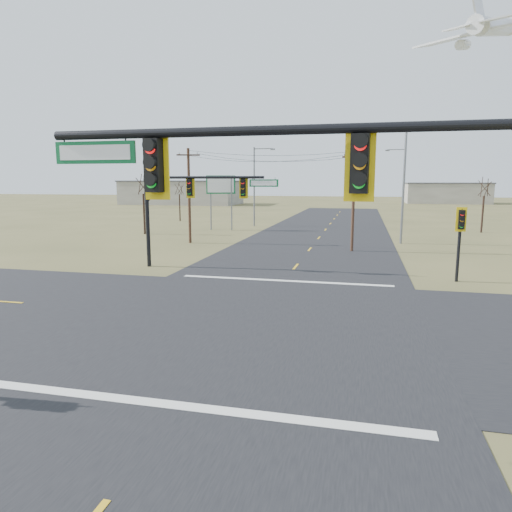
{
  "coord_description": "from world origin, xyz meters",
  "views": [
    {
      "loc": [
        4.22,
        -17.45,
        5.58
      ],
      "look_at": [
        -0.12,
        1.0,
        2.48
      ],
      "focal_mm": 32.0,
      "sensor_mm": 36.0,
      "label": 1
    }
  ],
  "objects_px": {
    "utility_pole_far": "(189,194)",
    "highway_sign": "(221,192)",
    "mast_arm_far": "(192,196)",
    "bare_tree_b": "(179,188)",
    "bare_tree_c": "(485,187)",
    "streetlight_c": "(256,182)",
    "mast_arm_near": "(375,204)",
    "utility_pole_near": "(353,198)",
    "bare_tree_a": "(143,184)",
    "streetlight_b": "(403,181)",
    "streetlight_a": "(401,178)",
    "pedestal_signal_ne": "(461,227)"
  },
  "relations": [
    {
      "from": "streetlight_c",
      "to": "utility_pole_far",
      "type": "bearing_deg",
      "value": -94.98
    },
    {
      "from": "utility_pole_near",
      "to": "highway_sign",
      "type": "height_order",
      "value": "utility_pole_near"
    },
    {
      "from": "utility_pole_far",
      "to": "streetlight_a",
      "type": "bearing_deg",
      "value": 12.13
    },
    {
      "from": "utility_pole_far",
      "to": "mast_arm_far",
      "type": "bearing_deg",
      "value": -67.6
    },
    {
      "from": "mast_arm_far",
      "to": "bare_tree_a",
      "type": "height_order",
      "value": "bare_tree_a"
    },
    {
      "from": "pedestal_signal_ne",
      "to": "bare_tree_b",
      "type": "distance_m",
      "value": 45.59
    },
    {
      "from": "pedestal_signal_ne",
      "to": "bare_tree_c",
      "type": "xyz_separation_m",
      "value": [
        7.54,
        27.67,
        1.94
      ]
    },
    {
      "from": "streetlight_b",
      "to": "mast_arm_far",
      "type": "bearing_deg",
      "value": -124.24
    },
    {
      "from": "streetlight_c",
      "to": "bare_tree_a",
      "type": "height_order",
      "value": "streetlight_c"
    },
    {
      "from": "bare_tree_a",
      "to": "bare_tree_b",
      "type": "xyz_separation_m",
      "value": [
        -2.56,
        15.91,
        -0.64
      ]
    },
    {
      "from": "mast_arm_near",
      "to": "bare_tree_a",
      "type": "xyz_separation_m",
      "value": [
        -23.02,
        36.23,
        0.13
      ]
    },
    {
      "from": "pedestal_signal_ne",
      "to": "highway_sign",
      "type": "distance_m",
      "value": 31.79
    },
    {
      "from": "bare_tree_c",
      "to": "streetlight_c",
      "type": "bearing_deg",
      "value": 176.66
    },
    {
      "from": "utility_pole_near",
      "to": "bare_tree_c",
      "type": "bearing_deg",
      "value": 51.77
    },
    {
      "from": "mast_arm_near",
      "to": "streetlight_a",
      "type": "distance_m",
      "value": 34.71
    },
    {
      "from": "utility_pole_far",
      "to": "bare_tree_b",
      "type": "xyz_separation_m",
      "value": [
        -9.97,
        21.57,
        0.21
      ]
    },
    {
      "from": "bare_tree_a",
      "to": "highway_sign",
      "type": "bearing_deg",
      "value": 40.3
    },
    {
      "from": "bare_tree_c",
      "to": "streetlight_b",
      "type": "bearing_deg",
      "value": 123.92
    },
    {
      "from": "bare_tree_a",
      "to": "bare_tree_c",
      "type": "bearing_deg",
      "value": 15.47
    },
    {
      "from": "utility_pole_far",
      "to": "bare_tree_c",
      "type": "xyz_separation_m",
      "value": [
        28.22,
        15.52,
        0.58
      ]
    },
    {
      "from": "utility_pole_far",
      "to": "streetlight_c",
      "type": "distance_m",
      "value": 17.21
    },
    {
      "from": "utility_pole_near",
      "to": "streetlight_c",
      "type": "height_order",
      "value": "streetlight_c"
    },
    {
      "from": "mast_arm_far",
      "to": "bare_tree_c",
      "type": "height_order",
      "value": "mast_arm_far"
    },
    {
      "from": "streetlight_c",
      "to": "bare_tree_c",
      "type": "xyz_separation_m",
      "value": [
        26.03,
        -1.52,
        -0.45
      ]
    },
    {
      "from": "utility_pole_far",
      "to": "streetlight_c",
      "type": "xyz_separation_m",
      "value": [
        2.2,
        17.04,
        1.03
      ]
    },
    {
      "from": "utility_pole_near",
      "to": "streetlight_c",
      "type": "relative_size",
      "value": 0.83
    },
    {
      "from": "highway_sign",
      "to": "streetlight_b",
      "type": "bearing_deg",
      "value": 13.27
    },
    {
      "from": "mast_arm_far",
      "to": "mast_arm_near",
      "type": "bearing_deg",
      "value": -73.56
    },
    {
      "from": "mast_arm_far",
      "to": "bare_tree_b",
      "type": "bearing_deg",
      "value": 100.65
    },
    {
      "from": "highway_sign",
      "to": "streetlight_a",
      "type": "relative_size",
      "value": 0.6
    },
    {
      "from": "utility_pole_near",
      "to": "streetlight_b",
      "type": "xyz_separation_m",
      "value": [
        5.9,
        28.75,
        1.39
      ]
    },
    {
      "from": "pedestal_signal_ne",
      "to": "highway_sign",
      "type": "relative_size",
      "value": 0.67
    },
    {
      "from": "streetlight_c",
      "to": "bare_tree_b",
      "type": "height_order",
      "value": "streetlight_c"
    },
    {
      "from": "bare_tree_c",
      "to": "utility_pole_far",
      "type": "bearing_deg",
      "value": -151.2
    },
    {
      "from": "utility_pole_near",
      "to": "bare_tree_a",
      "type": "height_order",
      "value": "utility_pole_near"
    },
    {
      "from": "bare_tree_c",
      "to": "streetlight_a",
      "type": "bearing_deg",
      "value": -129.85
    },
    {
      "from": "utility_pole_far",
      "to": "highway_sign",
      "type": "relative_size",
      "value": 1.36
    },
    {
      "from": "utility_pole_near",
      "to": "highway_sign",
      "type": "relative_size",
      "value": 1.29
    },
    {
      "from": "mast_arm_near",
      "to": "bare_tree_b",
      "type": "height_order",
      "value": "mast_arm_near"
    },
    {
      "from": "mast_arm_near",
      "to": "utility_pole_near",
      "type": "xyz_separation_m",
      "value": [
        -1.0,
        28.81,
        -0.92
      ]
    },
    {
      "from": "bare_tree_a",
      "to": "streetlight_a",
      "type": "bearing_deg",
      "value": -3.64
    },
    {
      "from": "streetlight_c",
      "to": "bare_tree_b",
      "type": "xyz_separation_m",
      "value": [
        -12.16,
        4.53,
        -0.81
      ]
    },
    {
      "from": "streetlight_b",
      "to": "streetlight_a",
      "type": "bearing_deg",
      "value": -106.86
    },
    {
      "from": "mast_arm_near",
      "to": "utility_pole_far",
      "type": "relative_size",
      "value": 1.21
    },
    {
      "from": "mast_arm_near",
      "to": "utility_pole_near",
      "type": "height_order",
      "value": "utility_pole_near"
    },
    {
      "from": "streetlight_c",
      "to": "mast_arm_far",
      "type": "bearing_deg",
      "value": -82.44
    },
    {
      "from": "streetlight_b",
      "to": "bare_tree_c",
      "type": "relative_size",
      "value": 1.57
    },
    {
      "from": "mast_arm_far",
      "to": "streetlight_b",
      "type": "relative_size",
      "value": 0.88
    },
    {
      "from": "mast_arm_far",
      "to": "utility_pole_near",
      "type": "distance_m",
      "value": 13.94
    },
    {
      "from": "mast_arm_far",
      "to": "bare_tree_b",
      "type": "xyz_separation_m",
      "value": [
        -14.77,
        33.23,
        0.0
      ]
    }
  ]
}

